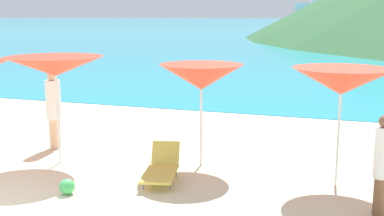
# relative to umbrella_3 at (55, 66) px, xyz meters

# --- Properties ---
(ground_plane) EXTENTS (50.00, 100.00, 0.30)m
(ground_plane) POSITION_rel_umbrella_3_xyz_m (0.02, 7.06, -2.30)
(ground_plane) COLOR beige
(ocean_water) EXTENTS (650.00, 440.00, 0.02)m
(ocean_water) POSITION_rel_umbrella_3_xyz_m (0.02, 226.60, -2.14)
(ocean_water) COLOR teal
(ocean_water) RESTS_ON ground_plane
(umbrella_3) EXTENTS (2.23, 2.23, 2.36)m
(umbrella_3) POSITION_rel_umbrella_3_xyz_m (0.00, 0.00, 0.00)
(umbrella_3) COLOR silver
(umbrella_3) RESTS_ON ground_plane
(umbrella_4) EXTENTS (1.87, 1.87, 2.21)m
(umbrella_4) POSITION_rel_umbrella_3_xyz_m (2.99, 0.86, -0.21)
(umbrella_4) COLOR silver
(umbrella_4) RESTS_ON ground_plane
(umbrella_5) EXTENTS (1.86, 1.86, 2.27)m
(umbrella_5) POSITION_rel_umbrella_3_xyz_m (5.83, 0.46, -0.13)
(umbrella_5) COLOR silver
(umbrella_5) RESTS_ON ground_plane
(lounge_chair_4) EXTENTS (0.87, 1.50, 0.65)m
(lounge_chair_4) POSITION_rel_umbrella_3_xyz_m (2.54, -0.31, -1.89)
(lounge_chair_4) COLOR #D8BF4C
(lounge_chair_4) RESTS_ON ground_plane
(beachgoer_0) EXTENTS (0.36, 0.36, 1.91)m
(beachgoer_0) POSITION_rel_umbrella_3_xyz_m (-0.83, 1.06, -1.14)
(beachgoer_0) COLOR #DBAA84
(beachgoer_0) RESTS_ON ground_plane
(beachgoer_2) EXTENTS (0.28, 0.28, 1.68)m
(beachgoer_2) POSITION_rel_umbrella_3_xyz_m (6.56, -0.76, -1.25)
(beachgoer_2) COLOR brown
(beachgoer_2) RESTS_ON ground_plane
(beach_ball) EXTENTS (0.29, 0.29, 0.29)m
(beach_ball) POSITION_rel_umbrella_3_xyz_m (1.20, -1.58, -2.00)
(beach_ball) COLOR #3FB259
(beach_ball) RESTS_ON ground_plane
(cruise_ship) EXTENTS (58.43, 15.64, 20.82)m
(cruise_ship) POSITION_rel_umbrella_3_xyz_m (7.57, 220.38, 5.75)
(cruise_ship) COLOR white
(cruise_ship) RESTS_ON ocean_water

